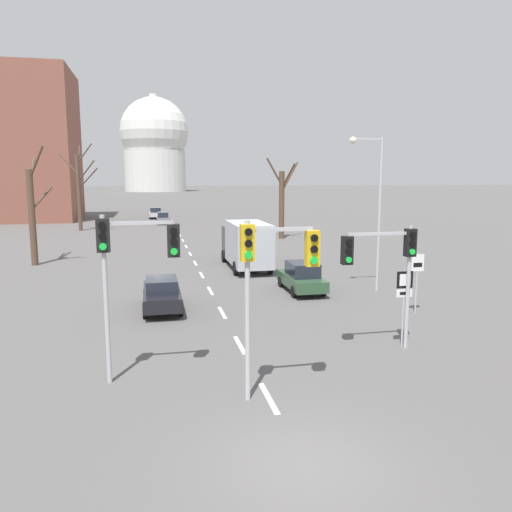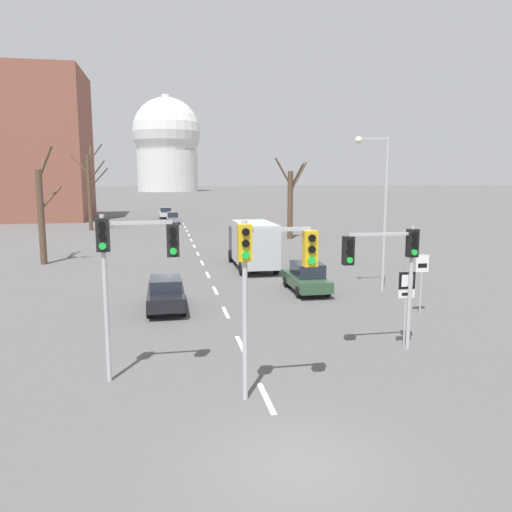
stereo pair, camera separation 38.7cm
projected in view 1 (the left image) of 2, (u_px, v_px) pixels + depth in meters
ground_plane at (305, 465)px, 10.48m from camera, size 800.00×800.00×0.00m
lane_stripe_0 at (269, 398)px, 13.68m from camera, size 0.16×2.00×0.01m
lane_stripe_1 at (240, 345)px, 18.03m from camera, size 0.16×2.00×0.01m
lane_stripe_2 at (222, 313)px, 22.38m from camera, size 0.16×2.00×0.01m
lane_stripe_3 at (210, 291)px, 26.73m from camera, size 0.16×2.00×0.01m
lane_stripe_4 at (202, 275)px, 31.08m from camera, size 0.16×2.00×0.01m
lane_stripe_5 at (195, 263)px, 35.42m from camera, size 0.16×2.00×0.01m
lane_stripe_6 at (190, 254)px, 39.77m from camera, size 0.16×2.00×0.01m
lane_stripe_7 at (186, 246)px, 44.12m from camera, size 0.16×2.00×0.01m
lane_stripe_8 at (183, 240)px, 48.47m from camera, size 0.16×2.00×0.01m
lane_stripe_9 at (180, 235)px, 52.82m from camera, size 0.16×2.00×0.01m
lane_stripe_10 at (178, 231)px, 57.17m from camera, size 0.16×2.00×0.01m
lane_stripe_11 at (176, 227)px, 61.52m from camera, size 0.16×2.00×0.01m
lane_stripe_12 at (174, 224)px, 65.87m from camera, size 0.16×2.00×0.01m
traffic_signal_near_right at (387, 257)px, 17.05m from camera, size 2.67×0.34×4.36m
traffic_signal_near_left at (129, 256)px, 14.28m from camera, size 2.32×0.34×4.96m
traffic_signal_centre_tall at (271, 265)px, 13.15m from camera, size 2.13×0.34×4.89m
route_sign_post at (404, 294)px, 17.55m from camera, size 0.60×0.08×2.80m
speed_limit_sign at (417, 273)px, 22.05m from camera, size 0.60×0.08×2.71m
street_lamp_right at (374, 198)px, 25.99m from camera, size 1.86×0.36×8.06m
sedan_near_left at (302, 277)px, 26.41m from camera, size 1.74×4.16×1.60m
sedan_near_right at (162, 293)px, 22.74m from camera, size 1.70×4.32×1.52m
sedan_mid_centre at (155, 213)px, 74.69m from camera, size 1.90×4.18×1.66m
sedan_far_left at (163, 218)px, 65.78m from camera, size 1.69×4.10×1.57m
delivery_truck at (246, 243)px, 33.12m from camera, size 2.44×7.20×3.14m
bare_tree_left_near at (32, 211)px, 34.22m from camera, size 1.85×3.79×8.16m
bare_tree_right_near at (282, 201)px, 49.39m from camera, size 3.46×2.61×7.96m
bare_tree_left_far at (79, 188)px, 56.72m from camera, size 4.50×4.04×9.87m
capitol_dome at (155, 145)px, 228.05m from camera, size 30.83×30.83×43.55m
apartment_block_left at (8, 146)px, 70.14m from camera, size 18.00×14.00×20.99m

